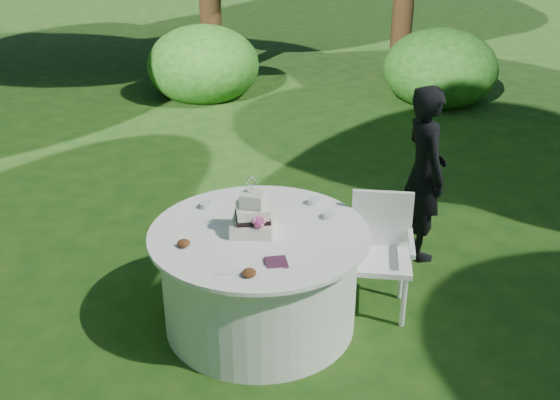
% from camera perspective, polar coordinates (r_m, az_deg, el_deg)
% --- Properties ---
extents(ground, '(80.00, 80.00, 0.00)m').
position_cam_1_polar(ground, '(5.00, -1.72, -10.51)').
color(ground, '#163D10').
rests_on(ground, ground).
extents(napkins, '(0.14, 0.14, 0.02)m').
position_cam_1_polar(napkins, '(4.20, -0.34, -5.46)').
color(napkins, '#4A2039').
rests_on(napkins, table).
extents(feather_plume, '(0.48, 0.07, 0.01)m').
position_cam_1_polar(feather_plume, '(4.14, -2.69, -6.10)').
color(feather_plume, white).
rests_on(feather_plume, table).
extents(guest, '(0.38, 0.56, 1.53)m').
position_cam_1_polar(guest, '(5.67, 12.44, 2.29)').
color(guest, black).
rests_on(guest, ground).
extents(table, '(1.56, 1.56, 0.77)m').
position_cam_1_polar(table, '(4.79, -1.78, -6.75)').
color(table, silver).
rests_on(table, ground).
extents(cake, '(0.35, 0.35, 0.42)m').
position_cam_1_polar(cake, '(4.53, -2.38, -1.52)').
color(cake, silver).
rests_on(cake, table).
extents(chair, '(0.57, 0.57, 0.91)m').
position_cam_1_polar(chair, '(4.98, 8.74, -3.90)').
color(chair, white).
rests_on(chair, ground).
extents(votives, '(0.97, 0.42, 0.04)m').
position_cam_1_polar(votives, '(4.89, 0.21, -0.62)').
color(votives, silver).
rests_on(votives, table).
extents(petal_cups, '(0.48, 0.53, 0.05)m').
position_cam_1_polar(petal_cups, '(4.25, -5.67, -4.99)').
color(petal_cups, '#562D16').
rests_on(petal_cups, table).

